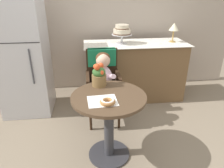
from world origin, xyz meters
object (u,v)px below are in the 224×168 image
at_px(wicker_chair, 102,74).
at_px(refrigerator, 22,54).
at_px(tiered_cake_stand, 122,31).
at_px(table_lamp, 174,28).
at_px(cafe_table, 109,115).
at_px(donut_front, 108,101).
at_px(flower_vase, 99,76).
at_px(seated_child, 103,76).

distance_m(wicker_chair, refrigerator, 1.13).
xyz_separation_m(tiered_cake_stand, table_lamp, (0.79, 0.01, 0.03)).
bearing_deg(cafe_table, tiered_cake_stand, 75.58).
height_order(wicker_chair, refrigerator, refrigerator).
bearing_deg(donut_front, table_lamp, 51.79).
relative_size(wicker_chair, tiered_cake_stand, 3.18).
bearing_deg(flower_vase, wicker_chair, 81.96).
distance_m(cafe_table, flower_vase, 0.41).
bearing_deg(seated_child, refrigerator, 153.99).
relative_size(flower_vase, refrigerator, 0.15).
xyz_separation_m(donut_front, table_lamp, (1.15, 1.46, 0.37)).
bearing_deg(seated_child, donut_front, -91.89).
bearing_deg(refrigerator, seated_child, -26.01).
relative_size(donut_front, refrigerator, 0.08).
bearing_deg(wicker_chair, cafe_table, -94.07).
xyz_separation_m(cafe_table, table_lamp, (1.12, 1.31, 0.61)).
xyz_separation_m(cafe_table, flower_vase, (-0.07, 0.24, 0.32)).
bearing_deg(cafe_table, table_lamp, 49.30).
distance_m(donut_front, table_lamp, 1.89).
distance_m(cafe_table, refrigerator, 1.56).
relative_size(wicker_chair, refrigerator, 0.56).
distance_m(wicker_chair, table_lamp, 1.34).
relative_size(donut_front, flower_vase, 0.55).
bearing_deg(flower_vase, tiered_cake_stand, 69.04).
bearing_deg(refrigerator, flower_vase, -41.44).
height_order(wicker_chair, tiered_cake_stand, tiered_cake_stand).
height_order(donut_front, table_lamp, table_lamp).
relative_size(donut_front, tiered_cake_stand, 0.46).
height_order(seated_child, flower_vase, flower_vase).
relative_size(cafe_table, tiered_cake_stand, 2.40).
distance_m(wicker_chair, flower_vase, 0.55).
distance_m(tiered_cake_stand, table_lamp, 0.79).
bearing_deg(donut_front, cafe_table, 80.51).
bearing_deg(table_lamp, wicker_chair, -153.45).
bearing_deg(cafe_table, flower_vase, 107.05).
relative_size(cafe_table, seated_child, 0.99).
bearing_deg(flower_vase, donut_front, -83.13).
bearing_deg(refrigerator, table_lamp, 5.40).
bearing_deg(table_lamp, seated_child, -147.46).
bearing_deg(cafe_table, donut_front, -99.49).
height_order(flower_vase, refrigerator, refrigerator).
relative_size(cafe_table, donut_front, 5.20).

